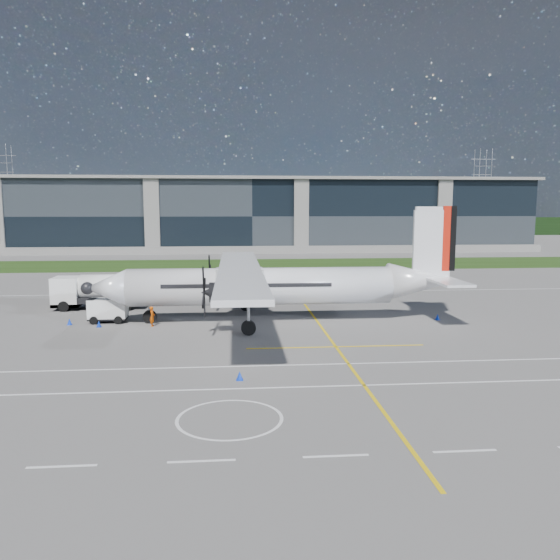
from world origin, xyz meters
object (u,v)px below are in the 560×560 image
Objects in this scene: turboprop_aircraft at (274,264)px; safety_cone_stbdwing at (232,291)px; baggage_tug at (108,310)px; ground_crew_person at (152,315)px; pylon_east at (482,192)px; safety_cone_fwd at (69,322)px; safety_cone_tail at (438,317)px; safety_cone_portwing at (240,376)px; safety_cone_nose_port at (99,324)px; pylon_west at (4,190)px; fuel_tanker_truck at (92,292)px.

turboprop_aircraft is 16.08m from safety_cone_stbdwing.
ground_crew_person is (3.81, -1.94, -0.06)m from baggage_tug.
pylon_east is 179.72m from safety_cone_fwd.
safety_cone_portwing is (-16.58, -14.68, 0.00)m from safety_cone_tail.
safety_cone_nose_port and safety_cone_portwing have the same top height.
baggage_tug is 27.13m from safety_cone_tail.
pylon_west is 16.58× the size of ground_crew_person.
safety_cone_portwing is at bearing -101.09° from turboprop_aircraft.
pylon_west is 153.20m from safety_cone_stbdwing.
safety_cone_tail and safety_cone_stbdwing have the same top height.
pylon_east is 176.91m from ground_crew_person.
turboprop_aircraft reaches higher than safety_cone_tail.
pylon_west is 164.65m from ground_crew_person.
fuel_tanker_truck is 4.68× the size of ground_crew_person.
safety_cone_nose_port is at bearing 92.58° from ground_crew_person.
pylon_east is at bearing 55.34° from safety_cone_fwd.
turboprop_aircraft is 14.56m from safety_cone_nose_port.
pylon_east is at bearing 55.95° from baggage_tug.
ground_crew_person is at bearing -178.61° from safety_cone_tail.
turboprop_aircraft is 62.67× the size of safety_cone_nose_port.
pylon_east is 3.54× the size of fuel_tanker_truck.
pylon_west reaches higher than safety_cone_nose_port.
ground_crew_person is 3.62× the size of safety_cone_portwing.
pylon_east reaches higher than safety_cone_portwing.
baggage_tug is at bearing 16.05° from safety_cone_fwd.
fuel_tanker_truck reaches higher than safety_cone_nose_port.
safety_cone_fwd is 1.00× the size of safety_cone_stbdwing.
baggage_tug is 6.40× the size of safety_cone_fwd.
safety_cone_fwd is at bearing -163.95° from baggage_tug.
safety_cone_stbdwing is 1.00× the size of safety_cone_portwing.
turboprop_aircraft is at bearing 177.34° from safety_cone_tail.
ground_crew_person is at bearing -9.53° from safety_cone_fwd.
pylon_west reaches higher than fuel_tanker_truck.
turboprop_aircraft is 9.79× the size of baggage_tug.
fuel_tanker_truck is at bearing 107.21° from safety_cone_nose_port.
pylon_west is 161.30m from baggage_tug.
baggage_tug is 6.40× the size of safety_cone_portwing.
safety_cone_stbdwing is 19.17m from safety_cone_nose_port.
safety_cone_nose_port is at bearing -72.79° from fuel_tanker_truck.
safety_cone_nose_port is (-13.82, -1.12, -4.45)m from turboprop_aircraft.
safety_cone_stbdwing and safety_cone_portwing have the same top height.
baggage_tug is at bearing 177.09° from safety_cone_tail.
fuel_tanker_truck is 6.78m from baggage_tug.
baggage_tug is 6.40× the size of safety_cone_nose_port.
fuel_tanker_truck reaches higher than ground_crew_person.
pylon_west is 0.96× the size of turboprop_aircraft.
baggage_tug is 4.28m from ground_crew_person.
ground_crew_person is at bearing -1.09° from safety_cone_nose_port.
baggage_tug reaches higher than safety_cone_nose_port.
turboprop_aircraft is at bearing 78.91° from safety_cone_portwing.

